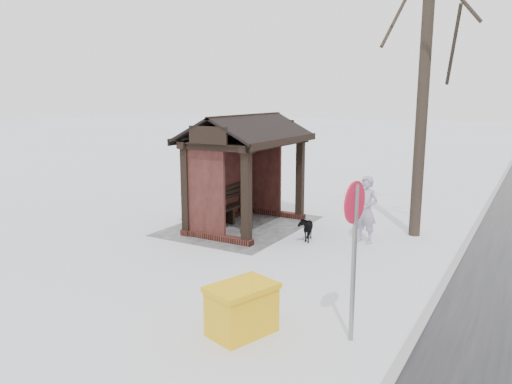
% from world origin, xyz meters
% --- Properties ---
extents(ground, '(120.00, 120.00, 0.00)m').
position_xyz_m(ground, '(0.00, 0.00, 0.00)').
color(ground, silver).
rests_on(ground, ground).
extents(kerb, '(120.00, 0.15, 0.06)m').
position_xyz_m(kerb, '(0.00, 5.50, 0.01)').
color(kerb, gray).
rests_on(kerb, ground).
extents(trampled_patch, '(4.20, 3.20, 0.02)m').
position_xyz_m(trampled_patch, '(0.00, -0.20, 0.01)').
color(trampled_patch, gray).
rests_on(trampled_patch, ground).
extents(bus_shelter, '(3.60, 2.40, 3.09)m').
position_xyz_m(bus_shelter, '(0.00, -0.16, 2.17)').
color(bus_shelter, '#371714').
rests_on(bus_shelter, ground).
extents(pedestrian, '(0.54, 0.69, 1.67)m').
position_xyz_m(pedestrian, '(-0.20, 3.29, 0.84)').
color(pedestrian, '#9E91AA').
rests_on(pedestrian, ground).
extents(dog, '(0.82, 0.57, 0.63)m').
position_xyz_m(dog, '(0.37, 1.95, 0.32)').
color(dog, black).
rests_on(dog, ground).
extents(grit_bin, '(1.19, 0.99, 0.79)m').
position_xyz_m(grit_bin, '(5.39, 3.17, 0.40)').
color(grit_bin, '#E3A80D').
rests_on(grit_bin, ground).
extents(road_sign, '(0.62, 0.12, 2.42)m').
position_xyz_m(road_sign, '(4.75, 4.67, 1.74)').
color(road_sign, gray).
rests_on(road_sign, ground).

